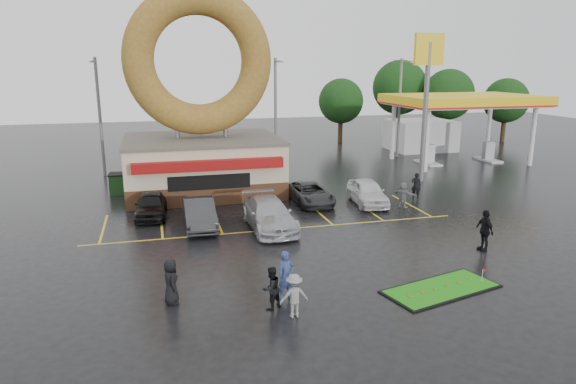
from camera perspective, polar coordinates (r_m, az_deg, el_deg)
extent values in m
plane|color=black|center=(24.03, 0.97, -6.63)|extent=(120.00, 120.00, 0.00)
cube|color=#472B19|center=(35.66, -9.36, 1.07)|extent=(10.00, 8.00, 1.20)
cube|color=beige|center=(35.32, -9.47, 3.84)|extent=(10.00, 8.00, 2.30)
cube|color=#59544C|center=(35.12, -9.55, 5.85)|extent=(10.20, 8.20, 0.20)
cube|color=maroon|center=(31.06, -8.73, 2.95)|extent=(9.00, 0.60, 0.60)
cylinder|color=slate|center=(34.93, -12.23, 6.84)|extent=(0.30, 0.30, 1.20)
cylinder|color=slate|center=(35.21, -6.99, 7.10)|extent=(0.30, 0.30, 1.20)
torus|color=brown|center=(34.78, -9.90, 14.19)|extent=(9.60, 2.00, 9.60)
cylinder|color=silver|center=(42.71, 15.14, 5.49)|extent=(0.40, 0.40, 5.00)
cylinder|color=silver|center=(48.43, 25.53, 5.57)|extent=(0.40, 0.40, 5.00)
cylinder|color=silver|center=(47.95, 11.60, 6.58)|extent=(0.40, 0.40, 5.00)
cylinder|color=silver|center=(53.12, 21.40, 6.60)|extent=(0.40, 0.40, 5.00)
cube|color=silver|center=(47.58, 18.86, 9.39)|extent=(12.00, 8.00, 0.50)
cube|color=yellow|center=(47.56, 18.89, 9.75)|extent=(12.30, 8.30, 0.70)
cube|color=#99999E|center=(46.51, 15.34, 4.14)|extent=(0.90, 0.60, 1.60)
cube|color=#99999E|center=(49.76, 21.37, 4.30)|extent=(0.90, 0.60, 1.60)
cube|color=silver|center=(53.90, 14.48, 6.14)|extent=(6.00, 5.00, 3.00)
cylinder|color=slate|center=(38.85, 14.98, 8.42)|extent=(0.36, 0.36, 10.00)
cube|color=yellow|center=(38.70, 15.41, 15.05)|extent=(2.20, 0.30, 2.20)
cylinder|color=slate|center=(42.01, -20.16, 7.74)|extent=(0.24, 0.24, 9.00)
cylinder|color=slate|center=(40.83, -20.79, 13.45)|extent=(0.12, 2.00, 0.12)
cube|color=slate|center=(39.84, -20.92, 13.38)|extent=(0.40, 0.18, 0.12)
cylinder|color=slate|center=(44.00, -1.40, 8.83)|extent=(0.24, 0.24, 9.00)
cylinder|color=slate|center=(42.85, -1.11, 14.32)|extent=(0.12, 2.00, 0.12)
cube|color=slate|center=(41.88, -0.78, 14.26)|extent=(0.40, 0.18, 0.12)
cylinder|color=slate|center=(49.08, 12.26, 9.06)|extent=(0.24, 0.24, 9.00)
cylinder|color=slate|center=(48.03, 13.07, 13.94)|extent=(0.12, 2.00, 0.12)
cube|color=slate|center=(47.15, 13.65, 13.85)|extent=(0.40, 0.18, 0.12)
cylinder|color=#332114|center=(61.21, 17.16, 6.80)|extent=(0.50, 0.50, 2.88)
sphere|color=black|center=(60.90, 17.41, 10.31)|extent=(5.60, 5.60, 5.60)
cylinder|color=#332114|center=(63.00, 22.78, 6.36)|extent=(0.50, 0.50, 2.52)
sphere|color=black|center=(62.70, 23.07, 9.33)|extent=(4.90, 4.90, 4.90)
cylinder|color=#332114|center=(62.71, 12.11, 7.43)|extent=(0.50, 0.50, 3.24)
sphere|color=black|center=(62.39, 12.31, 11.29)|extent=(6.30, 6.30, 6.30)
cylinder|color=#332114|center=(57.74, 5.82, 6.77)|extent=(0.50, 0.50, 2.52)
sphere|color=black|center=(57.42, 5.90, 10.02)|extent=(4.90, 4.90, 4.90)
imported|color=black|center=(30.18, -15.00, -1.39)|extent=(1.93, 4.25, 1.41)
imported|color=#2E2E31|center=(27.72, -9.81, -2.37)|extent=(1.63, 4.57, 1.50)
imported|color=#B3B3B8|center=(27.09, -2.14, -2.49)|extent=(2.36, 5.46, 1.56)
imported|color=#2A2B2D|center=(32.01, 2.43, -0.15)|extent=(2.32, 4.74, 1.30)
imported|color=silver|center=(32.22, 8.81, 0.01)|extent=(2.31, 4.68, 1.53)
imported|color=navy|center=(19.10, -0.20, -9.26)|extent=(0.78, 0.63, 1.86)
imported|color=black|center=(18.45, -1.89, -10.62)|extent=(0.96, 0.90, 1.57)
imported|color=gray|center=(17.90, 0.69, -11.44)|extent=(1.02, 0.61, 1.56)
imported|color=black|center=(19.28, -12.89, -9.67)|extent=(0.67, 0.91, 1.69)
imported|color=black|center=(25.60, 20.99, -3.98)|extent=(0.50, 1.15, 1.95)
imported|color=gray|center=(31.89, 12.68, -0.29)|extent=(1.21, 1.45, 1.56)
imported|color=black|center=(34.21, 14.05, 0.71)|extent=(0.74, 0.70, 1.70)
cube|color=#183E19|center=(36.26, -17.76, 0.88)|extent=(1.85, 1.27, 1.30)
cube|color=black|center=(21.05, 16.65, -10.27)|extent=(4.98, 3.09, 0.05)
cube|color=#248816|center=(21.04, 16.65, -10.20)|extent=(4.73, 2.83, 0.03)
cylinder|color=silver|center=(22.07, 20.78, -8.64)|extent=(0.02, 0.02, 0.53)
cube|color=red|center=(22.03, 20.98, -8.11)|extent=(0.14, 0.01, 0.10)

